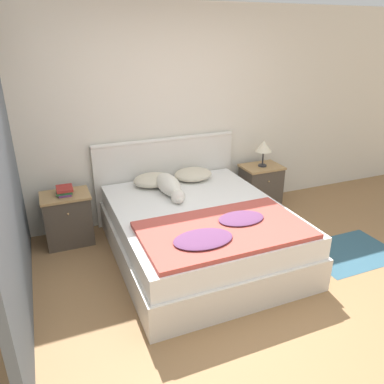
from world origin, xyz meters
name	(u,v)px	position (x,y,z in m)	size (l,w,h in m)	color
ground_plane	(239,315)	(0.00, 0.00, 0.00)	(16.00, 16.00, 0.00)	#997047
wall_back	(157,118)	(0.00, 2.13, 1.27)	(9.00, 0.06, 2.55)	silver
wall_side_left	(2,159)	(-1.64, 1.05, 1.27)	(0.06, 3.10, 2.55)	slate
bed	(199,232)	(0.07, 1.00, 0.27)	(1.72, 2.06, 0.55)	silver
headboard	(166,176)	(0.07, 2.06, 0.54)	(1.80, 0.06, 1.04)	silver
nightstand_left	(68,219)	(-1.18, 1.81, 0.30)	(0.52, 0.40, 0.59)	#4C4238
nightstand_right	(260,186)	(1.32, 1.81, 0.30)	(0.52, 0.40, 0.59)	#4C4238
pillow_left	(153,180)	(-0.18, 1.79, 0.62)	(0.46, 0.39, 0.14)	beige
pillow_right	(193,174)	(0.33, 1.79, 0.62)	(0.46, 0.39, 0.14)	beige
quilt	(223,230)	(0.06, 0.45, 0.58)	(1.50, 0.87, 0.08)	#BC4C42
dog	(170,186)	(-0.09, 1.48, 0.65)	(0.23, 0.76, 0.21)	silver
book_stack	(64,191)	(-1.18, 1.81, 0.64)	(0.18, 0.22, 0.08)	#703D7F
table_lamp	(264,147)	(1.32, 1.80, 0.85)	(0.21, 0.21, 0.35)	#2D2D33
rug	(350,252)	(1.61, 0.42, 0.00)	(0.98, 0.70, 0.00)	#335B70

